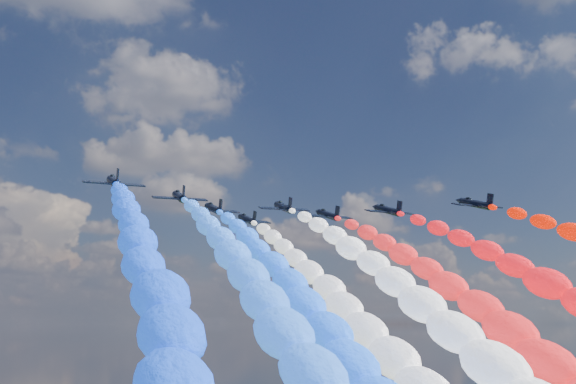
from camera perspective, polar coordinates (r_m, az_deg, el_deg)
name	(u,v)px	position (r m, az deg, el deg)	size (l,w,h in m)	color
jet_0	(114,182)	(112.95, -14.29, 0.85)	(9.64, 12.93, 2.85)	black
trail_0	(150,306)	(62.10, -11.37, -9.29)	(6.17, 93.38, 44.85)	blue
jet_1	(179,197)	(123.91, -9.02, -0.38)	(9.64, 12.93, 2.85)	black
trail_1	(254,309)	(74.17, -2.85, -9.72)	(6.17, 93.38, 44.85)	blue
jet_2	(214,209)	(135.98, -6.20, -1.39)	(9.64, 12.93, 2.85)	black
trail_2	(297,312)	(87.09, 0.74, -9.91)	(6.17, 93.38, 44.85)	#1A5BFF
jet_3	(283,207)	(133.44, -0.39, -1.27)	(9.64, 12.93, 2.85)	black
trail_3	(409,311)	(86.60, 10.04, -9.75)	(6.17, 93.38, 44.85)	white
jet_4	(247,219)	(149.38, -3.39, -2.29)	(9.64, 12.93, 2.85)	black
trail_4	(336,313)	(101.42, 3.99, -10.03)	(6.17, 93.38, 44.85)	white
jet_5	(328,215)	(143.04, 3.33, -1.90)	(9.64, 12.93, 2.85)	black
trail_5	(465,313)	(97.81, 14.48, -9.69)	(6.17, 93.38, 44.85)	red
jet_6	(388,210)	(138.50, 8.29, -1.51)	(9.64, 12.93, 2.85)	black
trail_6	(567,312)	(95.89, 22.20, -9.21)	(6.17, 93.38, 44.85)	red
jet_7	(475,204)	(134.44, 15.31, -0.95)	(9.64, 12.93, 2.85)	black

